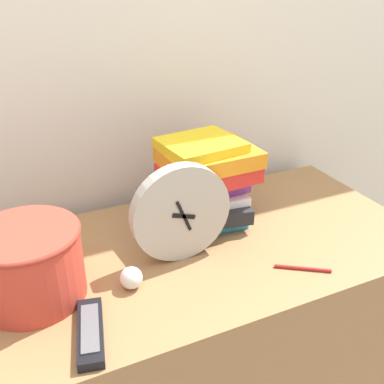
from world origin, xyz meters
name	(u,v)px	position (x,y,z in m)	size (l,w,h in m)	color
wall_back	(113,40)	(0.00, 0.64, 1.20)	(6.00, 0.04, 2.40)	silver
desk	(172,365)	(0.00, 0.28, 0.38)	(1.30, 0.57, 0.75)	olive
desk_clock	(181,213)	(0.02, 0.26, 0.87)	(0.24, 0.04, 0.24)	#B7B2A8
book_stack	(204,182)	(0.14, 0.38, 0.87)	(0.28, 0.21, 0.23)	#2D9ED1
basket	(29,262)	(-0.31, 0.26, 0.84)	(0.22, 0.22, 0.16)	#C63D2D
tv_remote	(90,332)	(-0.23, 0.10, 0.76)	(0.08, 0.17, 0.02)	black
crumpled_paper_ball	(131,278)	(-0.12, 0.20, 0.78)	(0.05, 0.05, 0.05)	white
pen	(303,268)	(0.25, 0.09, 0.76)	(0.11, 0.08, 0.01)	#B21E1E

